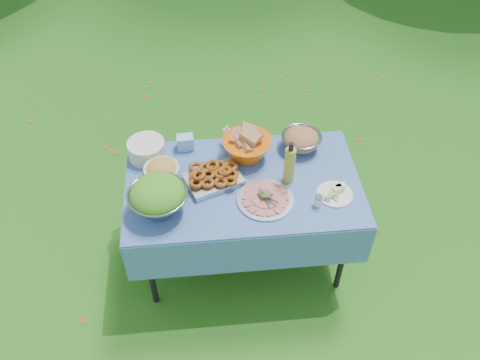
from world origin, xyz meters
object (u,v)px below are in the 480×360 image
picnic_table (243,221)px  pasta_bowl_steel (301,139)px  charcuterie_platter (265,196)px  oil_bottle (290,162)px  salad_bowl (158,197)px  bread_bowl (247,144)px  plate_stack (147,149)px

picnic_table → pasta_bowl_steel: (0.41, 0.29, 0.45)m
charcuterie_platter → oil_bottle: size_ratio=1.12×
pasta_bowl_steel → charcuterie_platter: pasta_bowl_steel is taller
charcuterie_platter → pasta_bowl_steel: bearing=56.6°
picnic_table → pasta_bowl_steel: 0.68m
salad_bowl → pasta_bowl_steel: size_ratio=1.35×
salad_bowl → bread_bowl: salad_bowl is taller
oil_bottle → plate_stack: bearing=161.0°
picnic_table → oil_bottle: 0.60m
pasta_bowl_steel → salad_bowl: bearing=-153.3°
salad_bowl → bread_bowl: (0.56, 0.41, -0.01)m
plate_stack → charcuterie_platter: (0.72, -0.46, -0.02)m
bread_bowl → charcuterie_platter: 0.41m
salad_bowl → picnic_table: bearing=18.9°
salad_bowl → oil_bottle: oil_bottle is taller
salad_bowl → oil_bottle: (0.79, 0.17, 0.04)m
oil_bottle → charcuterie_platter: bearing=-136.6°
charcuterie_platter → salad_bowl: bearing=-178.5°
bread_bowl → charcuterie_platter: bread_bowl is taller
plate_stack → oil_bottle: bearing=-19.0°
bread_bowl → pasta_bowl_steel: bearing=8.3°
salad_bowl → charcuterie_platter: size_ratio=1.02×
picnic_table → oil_bottle: bearing=-0.8°
picnic_table → bread_bowl: bearing=78.5°
salad_bowl → plate_stack: size_ratio=1.45×
salad_bowl → oil_bottle: size_ratio=1.14×
pasta_bowl_steel → plate_stack: bearing=179.5°
picnic_table → plate_stack: bearing=153.5°
pasta_bowl_steel → oil_bottle: bearing=-114.1°
plate_stack → charcuterie_platter: plate_stack is taller
bread_bowl → pasta_bowl_steel: 0.37m
picnic_table → plate_stack: size_ratio=6.04×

